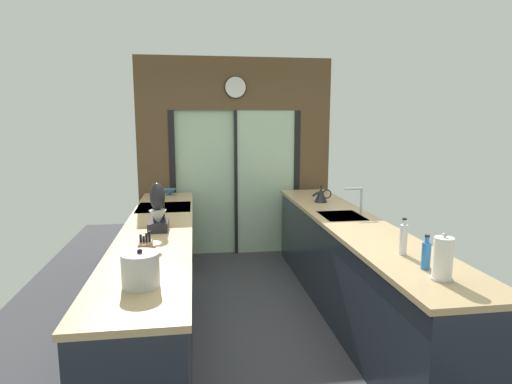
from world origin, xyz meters
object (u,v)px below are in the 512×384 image
Objects in this scene: mixing_bowl_near at (152,247)px; paper_towel_roll at (443,259)px; soap_bottle_near at (426,255)px; soap_bottle_far at (403,239)px; mixing_bowl_far at (169,192)px; stock_pot at (141,270)px; kettle at (321,195)px; stand_mixer at (158,212)px; knife_block at (146,255)px; oven_range at (166,247)px.

paper_towel_roll is at bearing -24.35° from mixing_bowl_near.
soap_bottle_near is at bearing -19.23° from mixing_bowl_near.
soap_bottle_far is at bearing -10.02° from mixing_bowl_near.
mixing_bowl_far is 0.80× the size of stock_pot.
paper_towel_roll is at bearing -90.05° from kettle.
soap_bottle_far reaches higher than mixing_bowl_near.
stock_pot is 1.78m from soap_bottle_near.
soap_bottle_far is at bearing 90.00° from soap_bottle_near.
stand_mixer reaches higher than soap_bottle_far.
mixing_bowl_near is 0.38m from knife_block.
mixing_bowl_far is 1.93m from kettle.
knife_block reaches higher than kettle.
paper_towel_roll is (1.80, -2.47, 0.59)m from oven_range.
stock_pot is at bearing 175.18° from paper_towel_roll.
oven_range is at bearing 128.18° from soap_bottle_near.
stand_mixer reaches higher than kettle.
oven_range is 3.61× the size of knife_block.
kettle is (1.80, 0.03, 0.55)m from oven_range.
stand_mixer reaches higher than oven_range.
paper_towel_roll is at bearing -53.95° from oven_range.
knife_block is at bearing -90.00° from mixing_bowl_far.
mixing_bowl_far is at bearing 122.99° from soap_bottle_far.
soap_bottle_far is (-0.00, -2.01, 0.03)m from kettle.
knife_block is at bearing -89.99° from mixing_bowl_near.
stock_pot is (-0.00, -0.28, 0.00)m from knife_block.
knife_block is 2.73m from kettle.
mixing_bowl_near is 0.57× the size of knife_block.
paper_towel_roll reaches higher than mixing_bowl_far.
stand_mixer is 1.87× the size of stock_pot.
knife_block reaches higher than mixing_bowl_far.
oven_range is 3.44× the size of soap_bottle_far.
mixing_bowl_far is 3.69m from paper_towel_roll.
mixing_bowl_near is 0.55× the size of soap_bottle_far.
knife_block reaches higher than stock_pot.
stand_mixer is at bearing 90.00° from stock_pot.
knife_block is 0.28m from stock_pot.
stand_mixer is at bearing -149.47° from kettle.
kettle is at bearing 89.94° from soap_bottle_far.
oven_range is 1.20m from stand_mixer.
stock_pot is at bearing -169.16° from soap_bottle_far.
kettle is at bearing 0.98° from oven_range.
oven_range is 3.91× the size of kettle.
mixing_bowl_near is 2.46m from kettle.
soap_bottle_near is at bearing 1.10° from stock_pot.
stand_mixer is 2.02m from soap_bottle_far.
paper_towel_roll reaches higher than kettle.
stock_pot is 0.77× the size of paper_towel_roll.
mixing_bowl_far is 0.62× the size of paper_towel_roll.
soap_bottle_near is at bearing -7.90° from knife_block.
mixing_bowl_near is 1.81m from soap_bottle_far.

